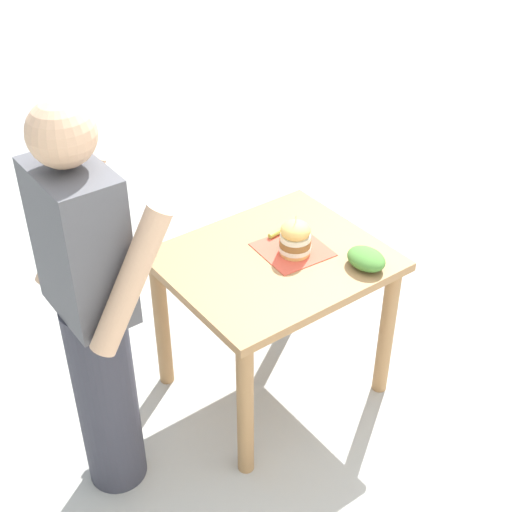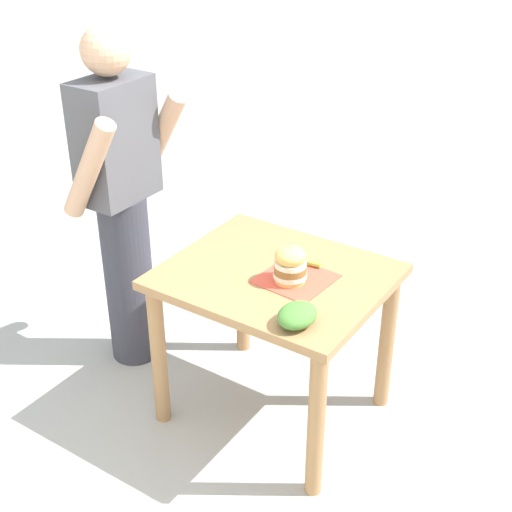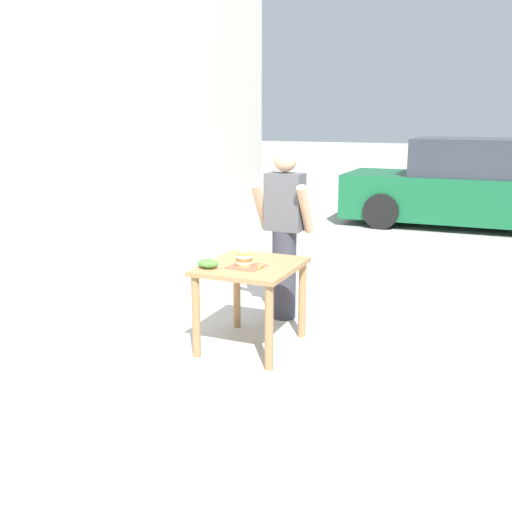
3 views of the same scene
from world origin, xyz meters
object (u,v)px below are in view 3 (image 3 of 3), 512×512
sandwich (244,257)px  patio_table (251,280)px  parked_car_near_curb (465,187)px  diner_across_table (284,232)px  pickle_spear (260,267)px  side_salad (208,264)px

sandwich → patio_table: bearing=72.0°
parked_car_near_curb → diner_across_table: bearing=-101.1°
sandwich → pickle_spear: (0.16, -0.02, -0.07)m
patio_table → diner_across_table: 0.89m
diner_across_table → side_salad: bearing=-103.1°
patio_table → sandwich: 0.24m
patio_table → side_salad: size_ratio=5.10×
pickle_spear → parked_car_near_curb: 7.11m
patio_table → diner_across_table: (-0.02, 0.84, 0.28)m
patio_table → sandwich: (-0.03, -0.09, 0.22)m
sandwich → pickle_spear: bearing=-6.5°
sandwich → side_salad: 0.31m
sandwich → diner_across_table: size_ratio=0.11×
sandwich → pickle_spear: 0.17m
diner_across_table → sandwich: bearing=-90.5°
sandwich → parked_car_near_curb: parked_car_near_curb is taller
patio_table → parked_car_near_curb: 7.03m
side_salad → sandwich: bearing=36.0°
patio_table → sandwich: bearing=-108.0°
side_salad → diner_across_table: diner_across_table is taller
side_salad → parked_car_near_curb: parked_car_near_curb is taller
side_salad → parked_car_near_curb: bearing=78.6°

